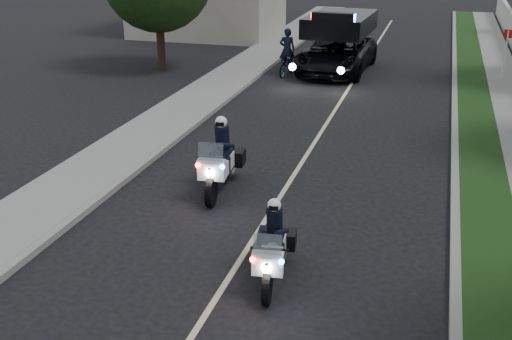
# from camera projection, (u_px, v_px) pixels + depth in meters

# --- Properties ---
(ground) EXTENTS (120.00, 120.00, 0.00)m
(ground) POSITION_uv_depth(u_px,v_px,m) (225.00, 284.00, 11.65)
(ground) COLOR black
(ground) RESTS_ON ground
(curb_right) EXTENTS (0.20, 60.00, 0.15)m
(curb_right) POSITION_uv_depth(u_px,v_px,m) (455.00, 136.00, 19.47)
(curb_right) COLOR gray
(curb_right) RESTS_ON ground
(grass_verge) EXTENTS (1.20, 60.00, 0.16)m
(grass_verge) POSITION_uv_depth(u_px,v_px,m) (478.00, 138.00, 19.28)
(grass_verge) COLOR #193814
(grass_verge) RESTS_ON ground
(curb_left) EXTENTS (0.20, 60.00, 0.15)m
(curb_left) POSITION_uv_depth(u_px,v_px,m) (207.00, 115.00, 21.62)
(curb_left) COLOR gray
(curb_left) RESTS_ON ground
(sidewalk_left) EXTENTS (2.00, 60.00, 0.16)m
(sidewalk_left) POSITION_uv_depth(u_px,v_px,m) (178.00, 112.00, 21.90)
(sidewalk_left) COLOR gray
(sidewalk_left) RESTS_ON ground
(lane_marking) EXTENTS (0.12, 50.00, 0.01)m
(lane_marking) POSITION_uv_depth(u_px,v_px,m) (324.00, 127.00, 20.57)
(lane_marking) COLOR #BFB78C
(lane_marking) RESTS_ON ground
(police_moto_left) EXTENTS (0.99, 2.29, 1.89)m
(police_moto_left) POSITION_uv_depth(u_px,v_px,m) (221.00, 190.00, 15.71)
(police_moto_left) COLOR white
(police_moto_left) RESTS_ON ground
(police_moto_right) EXTENTS (0.91, 1.96, 1.61)m
(police_moto_right) POSITION_uv_depth(u_px,v_px,m) (273.00, 279.00, 11.80)
(police_moto_right) COLOR silver
(police_moto_right) RESTS_ON ground
(police_suv) EXTENTS (3.10, 6.16, 2.93)m
(police_suv) POSITION_uv_depth(u_px,v_px,m) (336.00, 71.00, 28.23)
(police_suv) COLOR black
(police_suv) RESTS_ON ground
(bicycle) EXTENTS (0.75, 1.75, 0.89)m
(bicycle) POSITION_uv_depth(u_px,v_px,m) (287.00, 75.00, 27.54)
(bicycle) COLOR black
(bicycle) RESTS_ON ground
(cyclist) EXTENTS (0.72, 0.53, 1.85)m
(cyclist) POSITION_uv_depth(u_px,v_px,m) (287.00, 75.00, 27.54)
(cyclist) COLOR black
(cyclist) RESTS_ON ground
(sign_post) EXTENTS (0.46, 0.46, 2.25)m
(sign_post) POSITION_uv_depth(u_px,v_px,m) (501.00, 82.00, 26.39)
(sign_post) COLOR red
(sign_post) RESTS_ON ground
(tree_left_near) EXTENTS (5.88, 5.88, 7.98)m
(tree_left_near) POSITION_uv_depth(u_px,v_px,m) (162.00, 70.00, 28.42)
(tree_left_near) COLOR #1A3712
(tree_left_near) RESTS_ON ground
(tree_left_far) EXTENTS (7.58, 7.58, 10.07)m
(tree_left_far) POSITION_uv_depth(u_px,v_px,m) (232.00, 27.00, 40.26)
(tree_left_far) COLOR #163210
(tree_left_far) RESTS_ON ground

